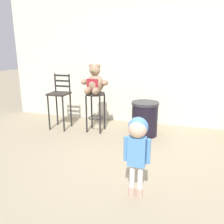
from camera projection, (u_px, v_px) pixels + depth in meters
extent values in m
plane|color=gray|center=(136.00, 160.00, 3.50)|extent=(24.00, 24.00, 0.00)
cube|color=beige|center=(157.00, 34.00, 4.82)|extent=(6.78, 0.30, 3.81)
cylinder|color=#2A2422|center=(95.00, 94.00, 4.52)|extent=(0.37, 0.37, 0.04)
cylinder|color=black|center=(86.00, 114.00, 4.54)|extent=(0.03, 0.03, 0.75)
cylinder|color=black|center=(100.00, 116.00, 4.46)|extent=(0.03, 0.03, 0.75)
cylinder|color=black|center=(92.00, 111.00, 4.80)|extent=(0.03, 0.03, 0.75)
cylinder|color=black|center=(105.00, 112.00, 4.72)|extent=(0.03, 0.03, 0.75)
torus|color=black|center=(96.00, 118.00, 4.66)|extent=(0.30, 0.30, 0.02)
sphere|color=#8D7057|center=(95.00, 84.00, 4.47)|extent=(0.35, 0.35, 0.35)
cube|color=maroon|center=(92.00, 85.00, 4.34)|extent=(0.22, 0.03, 0.21)
sphere|color=#8D7057|center=(95.00, 70.00, 4.40)|extent=(0.21, 0.21, 0.21)
ellipsoid|color=olive|center=(93.00, 71.00, 4.32)|extent=(0.09, 0.07, 0.06)
sphere|color=black|center=(93.00, 71.00, 4.30)|extent=(0.02, 0.02, 0.02)
sphere|color=#8D7057|center=(91.00, 66.00, 4.40)|extent=(0.08, 0.08, 0.08)
sphere|color=#8D7057|center=(98.00, 66.00, 4.36)|extent=(0.08, 0.08, 0.08)
ellipsoid|color=#8D7057|center=(84.00, 82.00, 4.50)|extent=(0.12, 0.19, 0.11)
ellipsoid|color=#8D7057|center=(105.00, 83.00, 4.38)|extent=(0.12, 0.19, 0.11)
ellipsoid|color=#8D7057|center=(88.00, 90.00, 4.37)|extent=(0.12, 0.29, 0.14)
ellipsoid|color=#8D7057|center=(96.00, 91.00, 4.33)|extent=(0.12, 0.29, 0.14)
cylinder|color=#CF9F8F|center=(132.00, 191.00, 2.66)|extent=(0.08, 0.08, 0.11)
cylinder|color=silver|center=(132.00, 176.00, 2.60)|extent=(0.06, 0.06, 0.28)
cylinder|color=#CF9F8F|center=(140.00, 192.00, 2.63)|extent=(0.08, 0.08, 0.11)
cylinder|color=silver|center=(140.00, 177.00, 2.58)|extent=(0.06, 0.06, 0.28)
cube|color=#4F8AC4|center=(137.00, 151.00, 2.51)|extent=(0.19, 0.11, 0.33)
cylinder|color=#4F8AC4|center=(126.00, 149.00, 2.54)|extent=(0.05, 0.05, 0.28)
cylinder|color=#4F8AC4|center=(148.00, 151.00, 2.47)|extent=(0.05, 0.05, 0.28)
sphere|color=#D8B293|center=(138.00, 129.00, 2.44)|extent=(0.20, 0.20, 0.20)
sphere|color=#5387C9|center=(138.00, 127.00, 2.46)|extent=(0.22, 0.22, 0.22)
cylinder|color=black|center=(145.00, 120.00, 4.43)|extent=(0.49, 0.49, 0.60)
cylinder|color=#2D2D33|center=(145.00, 103.00, 4.34)|extent=(0.52, 0.52, 0.05)
cube|color=#2A2422|center=(59.00, 94.00, 4.69)|extent=(0.39, 0.39, 0.03)
cylinder|color=black|center=(49.00, 113.00, 4.68)|extent=(0.03, 0.03, 0.72)
cylinder|color=black|center=(63.00, 114.00, 4.59)|extent=(0.03, 0.03, 0.72)
cylinder|color=black|center=(57.00, 109.00, 4.98)|extent=(0.03, 0.03, 0.72)
cylinder|color=black|center=(71.00, 110.00, 4.89)|extent=(0.03, 0.03, 0.72)
cylinder|color=black|center=(55.00, 82.00, 4.83)|extent=(0.03, 0.03, 0.37)
cylinder|color=black|center=(69.00, 83.00, 4.74)|extent=(0.03, 0.03, 0.37)
cube|color=black|center=(62.00, 86.00, 4.80)|extent=(0.33, 0.02, 0.04)
cube|color=black|center=(62.00, 81.00, 4.77)|extent=(0.33, 0.02, 0.04)
cube|color=black|center=(62.00, 75.00, 4.74)|extent=(0.33, 0.02, 0.04)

